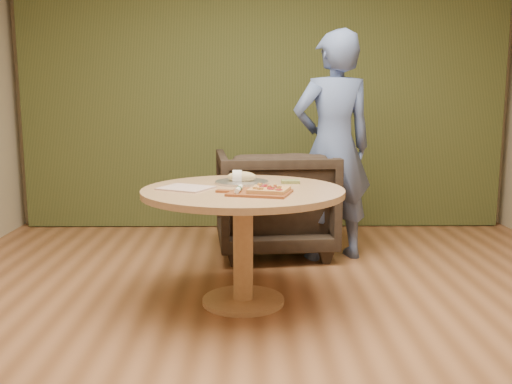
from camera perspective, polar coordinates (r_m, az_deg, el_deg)
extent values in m
cube|color=#9B633E|center=(3.17, 1.95, -15.28)|extent=(5.00, 6.00, 0.02)
cube|color=#B9A98C|center=(5.89, 0.71, 10.30)|extent=(5.00, 0.02, 2.80)
cube|color=#343C1B|center=(5.78, 0.74, 10.31)|extent=(4.80, 0.14, 2.78)
cylinder|color=tan|center=(3.76, -1.27, -10.78)|extent=(0.53, 0.53, 0.03)
cylinder|color=tan|center=(3.66, -1.29, -5.78)|extent=(0.13, 0.13, 0.68)
cylinder|color=tan|center=(3.58, -1.31, 0.03)|extent=(1.27, 1.27, 0.04)
cube|color=brown|center=(3.37, 0.39, -0.08)|extent=(0.41, 0.36, 0.01)
cube|color=brown|center=(3.43, -3.17, 0.08)|extent=(0.11, 0.07, 0.01)
cube|color=tan|center=(3.37, 1.32, 0.23)|extent=(0.27, 0.27, 0.02)
cylinder|color=maroon|center=(3.37, 1.48, 0.45)|extent=(0.05, 0.05, 0.00)
cylinder|color=maroon|center=(3.32, 1.51, 0.32)|extent=(0.05, 0.05, 0.00)
cylinder|color=maroon|center=(3.39, 2.19, 0.51)|extent=(0.05, 0.05, 0.00)
cylinder|color=maroon|center=(3.41, 0.72, 0.57)|extent=(0.05, 0.05, 0.00)
cylinder|color=maroon|center=(3.29, 2.30, 0.23)|extent=(0.04, 0.04, 0.00)
cylinder|color=maroon|center=(3.46, 0.98, 0.69)|extent=(0.04, 0.04, 0.00)
cube|color=tan|center=(3.35, 2.29, 0.48)|extent=(0.03, 0.03, 0.01)
cube|color=tan|center=(3.38, 1.33, 0.57)|extent=(0.03, 0.03, 0.01)
cube|color=tan|center=(3.31, 0.59, 0.38)|extent=(0.02, 0.02, 0.01)
cube|color=tan|center=(3.41, 1.92, 0.66)|extent=(0.02, 0.02, 0.01)
cube|color=tan|center=(3.34, 1.70, 0.46)|extent=(0.02, 0.02, 0.01)
cube|color=tan|center=(3.46, 0.41, 0.78)|extent=(0.03, 0.03, 0.01)
cube|color=tan|center=(3.30, 0.54, 0.34)|extent=(0.02, 0.02, 0.01)
cube|color=tan|center=(3.34, 2.26, 0.46)|extent=(0.02, 0.02, 0.01)
cube|color=tan|center=(3.32, -0.12, 0.42)|extent=(0.03, 0.03, 0.01)
cube|color=tan|center=(3.30, 0.23, 0.35)|extent=(0.02, 0.02, 0.01)
cube|color=#327916|center=(3.37, 1.69, 0.44)|extent=(0.01, 0.01, 0.00)
cube|color=#327916|center=(3.39, -0.02, 0.50)|extent=(0.01, 0.01, 0.00)
cube|color=#327916|center=(3.31, 1.90, 0.27)|extent=(0.01, 0.01, 0.00)
cube|color=#327916|center=(3.41, 2.02, 0.56)|extent=(0.01, 0.01, 0.00)
cube|color=#327916|center=(3.44, 0.50, 0.63)|extent=(0.01, 0.01, 0.00)
cube|color=#944C6F|center=(3.37, 1.96, 0.46)|extent=(0.01, 0.03, 0.00)
cube|color=#944C6F|center=(3.42, 1.57, 0.58)|extent=(0.02, 0.03, 0.00)
cube|color=#944C6F|center=(3.44, 0.71, 0.65)|extent=(0.02, 0.03, 0.00)
cylinder|color=silver|center=(3.37, -1.74, 0.30)|extent=(0.05, 0.17, 0.03)
cylinder|color=#194C26|center=(3.37, -1.74, 0.30)|extent=(0.04, 0.03, 0.03)
cube|color=silver|center=(3.46, -1.52, 0.55)|extent=(0.02, 0.04, 0.00)
cube|color=white|center=(3.59, -7.04, 0.40)|extent=(0.38, 0.36, 0.01)
cylinder|color=silver|center=(3.79, -1.43, 0.94)|extent=(0.35, 0.35, 0.01)
cylinder|color=silver|center=(3.79, -1.43, 1.02)|extent=(0.36, 0.36, 0.02)
ellipsoid|color=tan|center=(3.79, -1.44, 1.54)|extent=(0.19, 0.08, 0.07)
cylinder|color=silver|center=(3.79, -1.89, 1.53)|extent=(0.06, 0.09, 0.09)
cube|color=#535D29|center=(3.81, 3.46, 1.05)|extent=(0.12, 0.10, 0.02)
imported|color=black|center=(4.83, 1.82, -0.43)|extent=(1.02, 0.97, 0.97)
imported|color=#4C6094|center=(4.64, 7.71, 4.47)|extent=(0.76, 0.59, 1.84)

